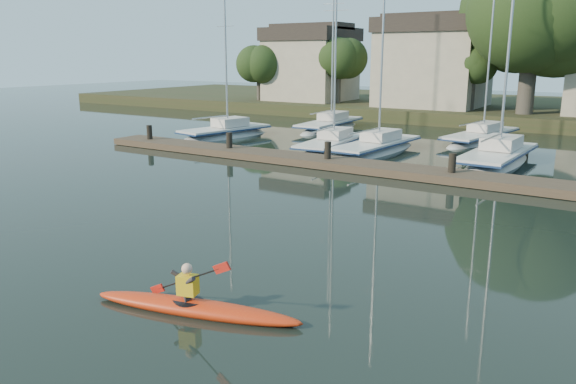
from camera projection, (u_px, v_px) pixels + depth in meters
The scene contains 10 objects.
ground at pixel (164, 270), 14.04m from camera, with size 160.00×160.00×0.00m, color black.
kayak at pixel (194, 304), 11.66m from camera, with size 4.69×1.80×1.50m.
dock at pixel (386, 169), 25.44m from camera, with size 34.00×2.00×1.80m.
sailboat_0 at pixel (226, 140), 36.81m from camera, with size 3.54×7.97×12.22m.
sailboat_1 at pixel (332, 152), 32.04m from camera, with size 2.69×8.16×13.10m.
sailboat_2 at pixel (376, 155), 31.05m from camera, with size 2.68×8.88×14.49m.
sailboat_3 at pixel (497, 168), 27.74m from camera, with size 2.66×8.81×14.06m.
sailboat_5 at pixel (330, 132), 40.69m from camera, with size 2.57×9.12×14.93m.
sailboat_6 at pixel (481, 144), 35.04m from camera, with size 3.40×9.55×14.88m.
shore at pixel (534, 80), 45.39m from camera, with size 90.00×25.25×12.75m.
Camera 1 is at (9.72, -9.42, 5.23)m, focal length 35.00 mm.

